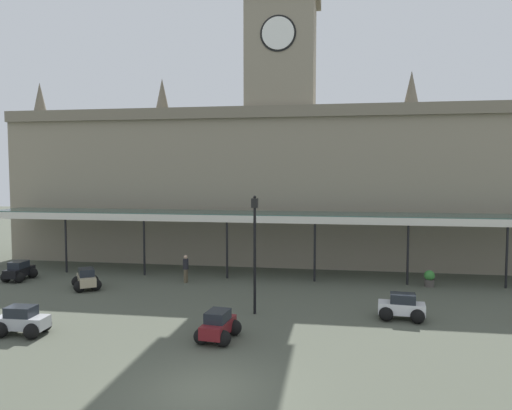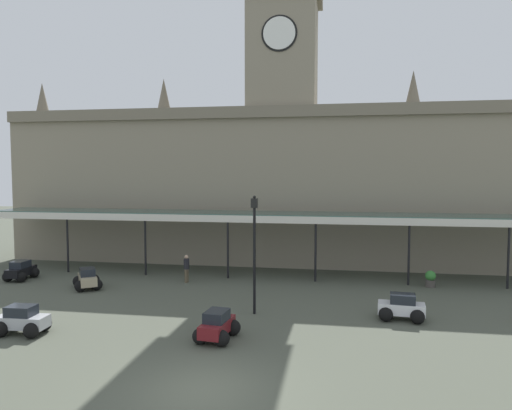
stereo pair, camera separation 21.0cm
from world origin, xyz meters
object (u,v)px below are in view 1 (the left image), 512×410
car_beige_sedan (86,280)px  pedestrian_beside_cars (186,268)px  car_white_sedan (402,308)px  car_maroon_sedan (218,327)px  victorian_lamppost (255,242)px  car_silver_sedan (22,323)px  planter_by_canopy (429,278)px  car_black_sedan (19,272)px

car_beige_sedan → pedestrian_beside_cars: size_ratio=1.35×
car_white_sedan → car_beige_sedan: 17.32m
car_white_sedan → car_maroon_sedan: bearing=-152.8°
car_white_sedan → victorian_lamppost: victorian_lamppost is taller
car_silver_sedan → car_white_sedan: bearing=16.3°
victorian_lamppost → planter_by_canopy: victorian_lamppost is taller
pedestrian_beside_cars → car_black_sedan: bearing=-174.3°
car_black_sedan → pedestrian_beside_cars: size_ratio=1.24×
car_white_sedan → pedestrian_beside_cars: pedestrian_beside_cars is taller
car_black_sedan → victorian_lamppost: 16.50m
car_white_sedan → car_beige_sedan: (-17.06, 3.02, 0.00)m
car_silver_sedan → car_beige_sedan: 7.75m
car_maroon_sedan → car_white_sedan: (7.61, 3.91, 0.00)m
car_white_sedan → car_black_sedan: (-22.30, 4.45, 0.00)m
victorian_lamppost → car_maroon_sedan: bearing=-103.2°
car_black_sedan → planter_by_canopy: size_ratio=2.16×
car_black_sedan → victorian_lamppost: (15.56, -4.64, 2.93)m
victorian_lamppost → car_black_sedan: bearing=163.4°
car_silver_sedan → planter_by_canopy: size_ratio=2.17×
car_maroon_sedan → planter_by_canopy: car_maroon_sedan is taller
car_beige_sedan → planter_by_canopy: size_ratio=2.34×
car_silver_sedan → car_beige_sedan: (-1.33, 7.63, 0.00)m
car_silver_sedan → car_maroon_sedan: (8.12, 0.70, 0.00)m
car_silver_sedan → victorian_lamppost: size_ratio=0.37×
car_maroon_sedan → pedestrian_beside_cars: size_ratio=1.28×
car_silver_sedan → pedestrian_beside_cars: (3.82, 10.09, 0.41)m
car_black_sedan → pedestrian_beside_cars: 10.45m
car_white_sedan → planter_by_canopy: car_white_sedan is taller
car_black_sedan → planter_by_canopy: bearing=5.3°
car_white_sedan → victorian_lamppost: (-6.74, -0.20, 2.93)m
car_silver_sedan → car_black_sedan: size_ratio=1.00×
car_maroon_sedan → victorian_lamppost: 4.81m
car_black_sedan → pedestrian_beside_cars: pedestrian_beside_cars is taller
car_maroon_sedan → pedestrian_beside_cars: 10.34m
car_beige_sedan → car_black_sedan: same height
planter_by_canopy → car_silver_sedan: bearing=-148.1°
car_maroon_sedan → car_white_sedan: 8.56m
pedestrian_beside_cars → car_white_sedan: bearing=-24.7°
car_silver_sedan → car_maroon_sedan: 8.15m
car_maroon_sedan → victorian_lamppost: (0.87, 3.72, 2.93)m
car_white_sedan → car_black_sedan: size_ratio=1.03×
car_black_sedan → victorian_lamppost: victorian_lamppost is taller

